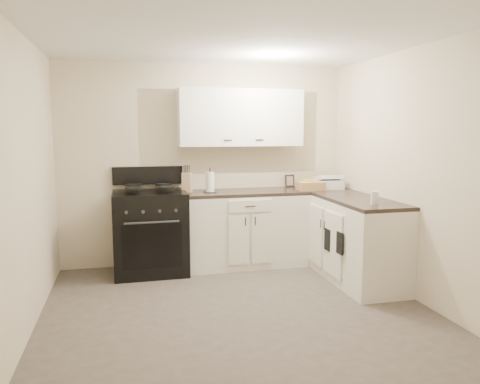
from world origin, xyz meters
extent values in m
plane|color=#473F38|center=(0.00, 0.00, 0.00)|extent=(3.60, 3.60, 0.00)
plane|color=white|center=(0.00, 0.00, 2.50)|extent=(3.60, 3.60, 0.00)
plane|color=beige|center=(0.00, 1.80, 1.25)|extent=(3.60, 0.00, 3.60)
plane|color=beige|center=(1.80, 0.00, 1.25)|extent=(0.00, 3.60, 3.60)
plane|color=beige|center=(-1.80, 0.00, 1.25)|extent=(0.00, 3.60, 3.60)
plane|color=beige|center=(0.00, -1.80, 1.25)|extent=(3.60, 0.00, 3.60)
cube|color=white|center=(0.43, 1.50, 0.45)|extent=(1.55, 0.60, 0.90)
cube|color=white|center=(1.50, 0.85, 0.45)|extent=(0.60, 1.90, 0.90)
cube|color=black|center=(0.43, 1.50, 0.92)|extent=(1.55, 0.60, 0.04)
cube|color=black|center=(1.50, 0.85, 0.92)|extent=(0.60, 1.90, 0.04)
cube|color=white|center=(0.43, 1.65, 1.84)|extent=(1.55, 0.30, 0.70)
cube|color=black|center=(-0.73, 1.48, 0.46)|extent=(0.85, 0.72, 1.02)
cube|color=tan|center=(-0.27, 1.56, 1.06)|extent=(0.14, 0.13, 0.24)
cylinder|color=white|center=(0.00, 1.48, 1.06)|extent=(0.11, 0.11, 0.25)
cube|color=black|center=(1.12, 1.76, 1.02)|extent=(0.13, 0.06, 0.16)
cube|color=tan|center=(1.26, 1.38, 0.99)|extent=(0.32, 0.21, 0.11)
cube|color=white|center=(1.54, 1.45, 1.00)|extent=(0.32, 0.30, 0.11)
cylinder|color=silver|center=(1.46, 0.17, 1.01)|extent=(0.08, 0.08, 0.13)
cube|color=black|center=(1.18, 0.35, 0.51)|extent=(0.02, 0.14, 0.23)
cube|color=black|center=(1.18, 0.66, 0.48)|extent=(0.02, 0.14, 0.24)
camera|label=1|loc=(-0.99, -4.05, 1.70)|focal=35.00mm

